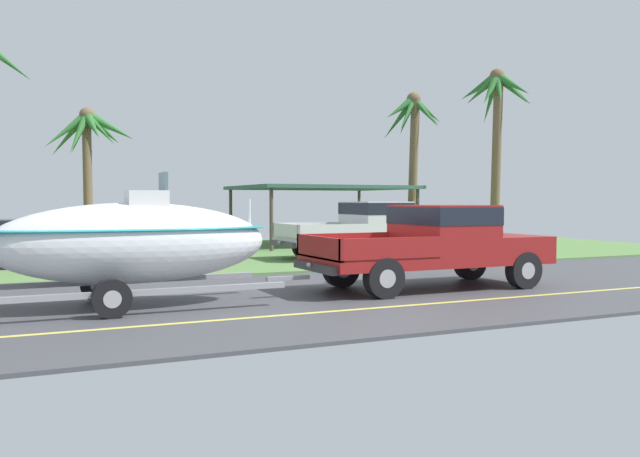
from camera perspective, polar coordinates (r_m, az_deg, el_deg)
The scene contains 9 objects.
ground at distance 21.57m, azimuth -6.33°, elevation -2.71°, with size 36.00×22.00×0.11m.
pickup_truck_towing at distance 14.80m, azimuth 10.38°, elevation -1.08°, with size 5.56×2.16×1.81m.
boat_on_trailer at distance 12.24m, azimuth -15.87°, elevation -1.16°, with size 6.14×2.14×2.42m.
parked_pickup_background at distance 21.92m, azimuth 4.73°, elevation 0.15°, with size 5.90×2.15×1.88m.
parked_sedan_near at distance 20.54m, azimuth -21.68°, elevation -1.21°, with size 4.65×1.91×1.38m.
carport_awning at distance 27.96m, azimuth 0.08°, elevation 3.44°, with size 6.86×5.55×2.53m.
palm_tree_near_left at distance 25.68m, azimuth -19.26°, elevation 7.12°, with size 3.33×2.99×5.28m.
palm_tree_mid at distance 28.30m, azimuth 15.00°, elevation 9.92°, with size 3.33×3.22×7.27m.
palm_tree_far_right at distance 29.98m, azimuth 7.95°, elevation 8.26°, with size 3.21×3.15×6.72m.
Camera 1 is at (-6.80, -12.00, 1.90)m, focal length 37.20 mm.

